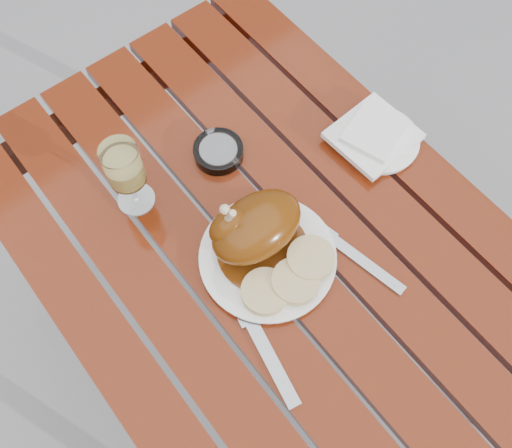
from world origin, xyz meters
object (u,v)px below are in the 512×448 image
(table, at_px, (269,307))
(wine_glass, at_px, (128,177))
(dinner_plate, at_px, (268,258))
(side_plate, at_px, (379,140))
(ashtray, at_px, (218,152))

(table, height_order, wine_glass, wine_glass)
(dinner_plate, xyz_separation_m, wine_glass, (-0.12, 0.26, 0.08))
(table, distance_m, side_plate, 0.50)
(ashtray, bearing_deg, table, -100.67)
(dinner_plate, height_order, wine_glass, wine_glass)
(dinner_plate, relative_size, side_plate, 1.54)
(ashtray, bearing_deg, side_plate, -33.01)
(dinner_plate, xyz_separation_m, ashtray, (0.07, 0.24, 0.00))
(table, xyz_separation_m, dinner_plate, (-0.02, -0.01, 0.38))
(table, distance_m, wine_glass, 0.54)
(side_plate, bearing_deg, ashtray, 146.99)
(table, bearing_deg, ashtray, 79.33)
(table, relative_size, side_plate, 7.18)
(wine_glass, distance_m, ashtray, 0.20)
(dinner_plate, relative_size, wine_glass, 1.47)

